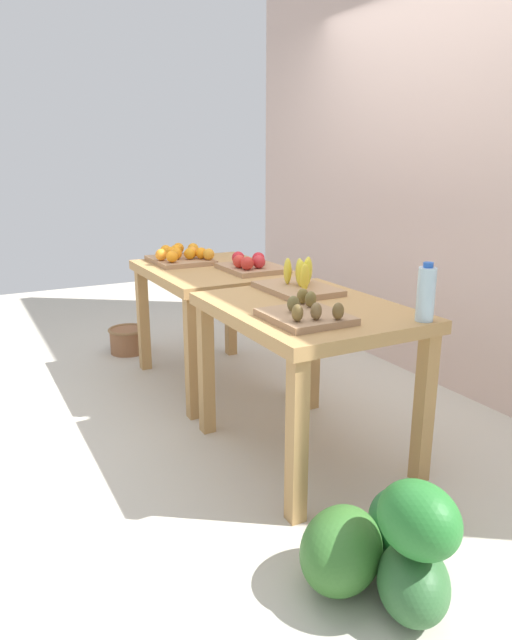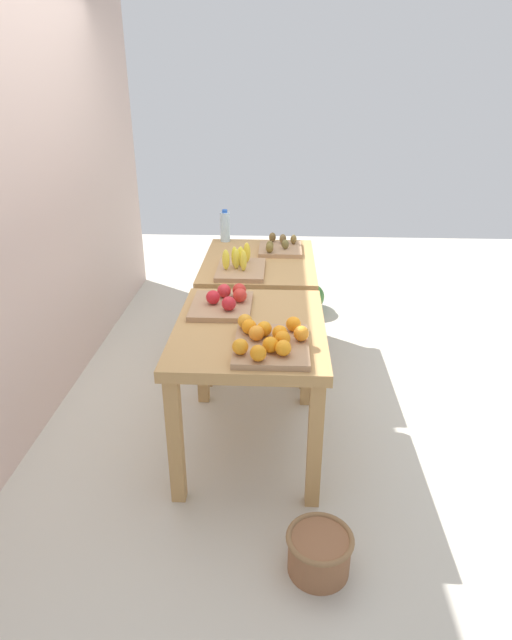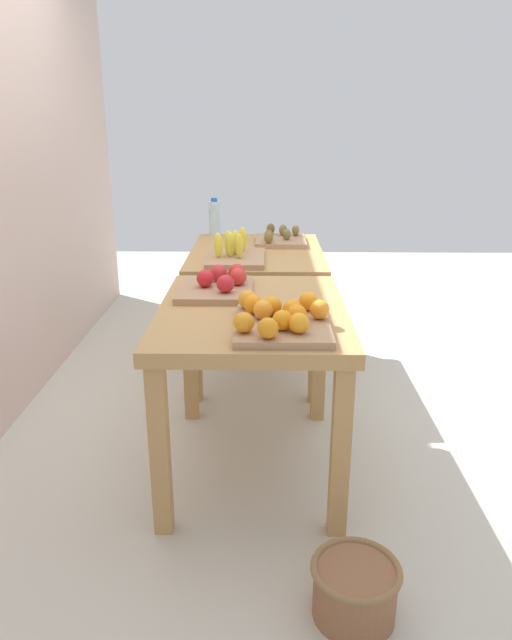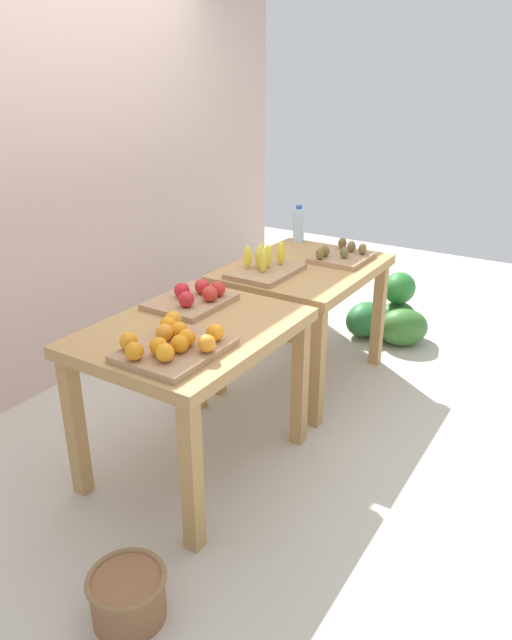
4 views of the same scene
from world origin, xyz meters
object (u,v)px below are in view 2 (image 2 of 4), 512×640
at_px(orange_bin, 270,340).
at_px(water_bottle, 225,227).
at_px(display_table_right, 259,275).
at_px(wicker_basket, 319,552).
at_px(banana_crate, 240,266).
at_px(watermelon_pile, 291,291).
at_px(apple_bin, 224,302).
at_px(kiwi_bin, 280,247).
at_px(display_table_left, 250,344).

height_order(orange_bin, water_bottle, water_bottle).
relative_size(display_table_right, wicker_basket, 3.52).
distance_m(display_table_right, banana_crate, 0.34).
bearing_deg(watermelon_pile, display_table_right, 164.45).
xyz_separation_m(display_table_right, wicker_basket, (-1.99, -0.35, -0.56)).
distance_m(apple_bin, water_bottle, 1.37).
xyz_separation_m(banana_crate, kiwi_bin, (0.49, -0.27, -0.01)).
bearing_deg(display_table_left, display_table_right, 0.00).
distance_m(display_table_right, water_bottle, 0.60).
relative_size(kiwi_bin, water_bottle, 1.43).
bearing_deg(apple_bin, orange_bin, -150.90).
bearing_deg(wicker_basket, water_bottle, 14.70).
bearing_deg(banana_crate, wicker_basket, -164.76).
relative_size(display_table_left, kiwi_bin, 2.86).
bearing_deg(water_bottle, orange_bin, -167.60).
height_order(display_table_left, banana_crate, banana_crate).
height_order(display_table_right, apple_bin, apple_bin).
height_order(display_table_right, wicker_basket, display_table_right).
relative_size(orange_bin, kiwi_bin, 1.23).
distance_m(banana_crate, wicker_basket, 1.91).
xyz_separation_m(apple_bin, kiwi_bin, (1.11, -0.31, -0.01)).
relative_size(banana_crate, watermelon_pile, 0.63).
height_order(banana_crate, watermelon_pile, banana_crate).
bearing_deg(banana_crate, watermelon_pile, -17.29).
bearing_deg(water_bottle, banana_crate, -166.56).
distance_m(display_table_left, wicker_basket, 1.09).
bearing_deg(kiwi_bin, banana_crate, 151.49).
relative_size(display_table_left, water_bottle, 4.09).
bearing_deg(wicker_basket, display_table_right, 9.99).
height_order(banana_crate, wicker_basket, banana_crate).
xyz_separation_m(display_table_left, wicker_basket, (-0.87, -0.35, -0.56)).
xyz_separation_m(display_table_left, kiwi_bin, (1.34, -0.15, 0.14)).
height_order(display_table_left, water_bottle, water_bottle).
xyz_separation_m(display_table_left, display_table_right, (1.12, 0.00, 0.00)).
xyz_separation_m(water_bottle, watermelon_pile, (0.48, -0.55, -0.73)).
distance_m(orange_bin, apple_bin, 0.56).
height_order(apple_bin, banana_crate, banana_crate).
relative_size(banana_crate, water_bottle, 1.73).
distance_m(display_table_right, watermelon_pile, 1.09).
relative_size(display_table_left, apple_bin, 2.60).
relative_size(orange_bin, apple_bin, 1.12).
bearing_deg(orange_bin, water_bottle, 12.40).
distance_m(watermelon_pile, wicker_basket, 2.93).
relative_size(display_table_left, display_table_right, 1.00).
xyz_separation_m(display_table_left, orange_bin, (-0.26, -0.11, 0.16)).
distance_m(water_bottle, watermelon_pile, 1.03).
height_order(display_table_left, orange_bin, orange_bin).
bearing_deg(kiwi_bin, display_table_left, 173.61).
height_order(display_table_left, kiwi_bin, kiwi_bin).
bearing_deg(wicker_basket, kiwi_bin, 5.20).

